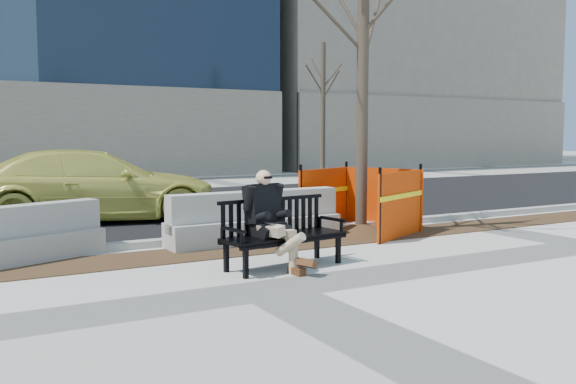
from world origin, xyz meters
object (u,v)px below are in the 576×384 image
at_px(tree_fence, 361,233).
at_px(jersey_barrier_right, 256,242).
at_px(jersey_barrier_left, 4,266).
at_px(bench, 284,267).
at_px(sedan, 96,221).
at_px(seated_man, 268,269).

xyz_separation_m(tree_fence, jersey_barrier_right, (-2.22, 0.11, 0.00)).
bearing_deg(tree_fence, jersey_barrier_left, 178.93).
relative_size(bench, tree_fence, 0.28).
relative_size(sedan, jersey_barrier_left, 1.78).
distance_m(tree_fence, jersey_barrier_right, 2.22).
distance_m(tree_fence, jersey_barrier_left, 6.30).
height_order(tree_fence, jersey_barrier_left, tree_fence).
height_order(sedan, jersey_barrier_left, sedan).
bearing_deg(seated_man, jersey_barrier_left, 139.90).
bearing_deg(jersey_barrier_left, seated_man, -53.92).
xyz_separation_m(bench, jersey_barrier_left, (-3.52, 2.07, 0.00)).
relative_size(bench, sedan, 0.35).
height_order(jersey_barrier_left, jersey_barrier_right, jersey_barrier_right).
distance_m(bench, jersey_barrier_right, 2.14).
bearing_deg(bench, jersey_barrier_left, 141.61).
bearing_deg(jersey_barrier_left, tree_fence, -22.83).
height_order(bench, jersey_barrier_right, bench).
relative_size(seated_man, jersey_barrier_right, 0.43).
distance_m(jersey_barrier_left, jersey_barrier_right, 4.08).
relative_size(tree_fence, jersey_barrier_right, 2.08).
bearing_deg(bench, seated_man, 168.49).
height_order(bench, seated_man, seated_man).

